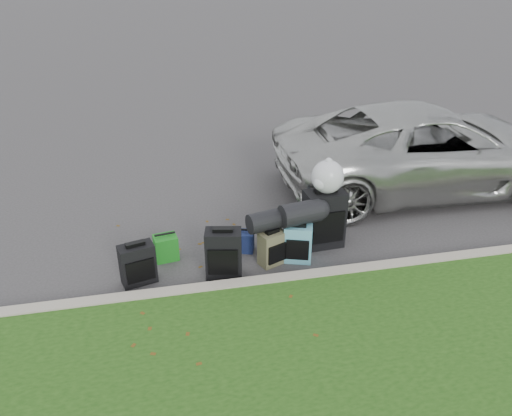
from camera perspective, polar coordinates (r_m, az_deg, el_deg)
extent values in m
plane|color=#383535|center=(7.38, 1.09, -4.43)|extent=(120.00, 120.00, 0.00)
cube|color=#9E937F|center=(6.53, 3.08, -8.35)|extent=(120.00, 0.18, 0.15)
imported|color=#B7B7B2|center=(9.49, 19.12, 6.50)|extent=(5.50, 2.64, 1.51)
cube|color=black|center=(6.66, -13.37, -6.25)|extent=(0.49, 0.35, 0.55)
cube|color=black|center=(6.59, -3.72, -5.22)|extent=(0.52, 0.37, 0.68)
cube|color=#47462E|center=(6.88, 1.85, -4.60)|extent=(0.41, 0.34, 0.49)
cube|color=teal|center=(6.95, 4.81, -4.06)|extent=(0.43, 0.34, 0.54)
cube|color=black|center=(7.28, 7.74, -1.25)|extent=(0.59, 0.38, 0.86)
cube|color=#1C7F1D|center=(7.12, -10.25, -4.47)|extent=(0.35, 0.30, 0.36)
cube|color=#15214B|center=(7.21, -1.40, -3.81)|extent=(0.34, 0.30, 0.30)
cylinder|color=black|center=(6.76, 1.21, -1.47)|extent=(0.57, 0.39, 0.28)
cylinder|color=black|center=(6.81, 5.15, -0.60)|extent=(0.62, 0.42, 0.32)
sphere|color=silver|center=(7.01, 8.19, 3.55)|extent=(0.46, 0.46, 0.46)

